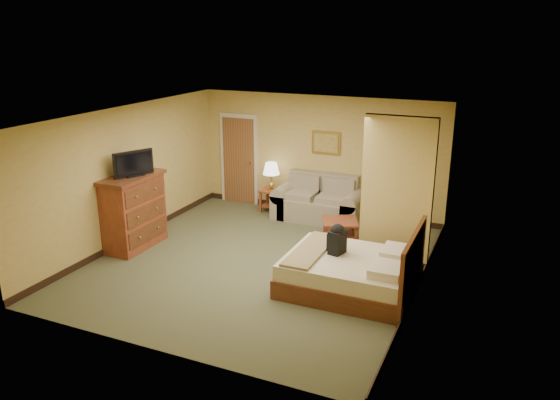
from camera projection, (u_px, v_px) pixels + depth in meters
The scene contains 17 objects.
floor at pixel (260, 262), 9.63m from camera, with size 6.00×6.00×0.00m, color #4D5034.
ceiling at pixel (258, 115), 8.84m from camera, with size 6.00×6.00×0.00m, color white.
back_wall at pixel (319, 156), 11.85m from camera, with size 5.50×0.02×2.60m, color tan.
left_wall at pixel (128, 175), 10.29m from camera, with size 0.02×6.00×2.60m, color tan.
right_wall at pixel (423, 214), 8.18m from camera, with size 0.02×6.00×2.60m, color tan.
partition at pixel (397, 192), 9.21m from camera, with size 1.20×0.15×2.60m, color tan.
door at pixel (239, 160), 12.65m from camera, with size 0.94×0.16×2.10m.
baseboard at pixel (318, 210), 12.22m from camera, with size 5.50×0.02×0.12m, color black.
loveseat at pixel (319, 205), 11.72m from camera, with size 1.90×0.88×0.96m.
side_table at pixel (271, 197), 12.22m from camera, with size 0.46×0.46×0.51m.
table_lamp at pixel (271, 169), 12.02m from camera, with size 0.37×0.37×0.62m.
coffee_table at pixel (340, 226), 10.52m from camera, with size 0.85×0.85×0.42m.
wall_picture at pixel (326, 143), 11.67m from camera, with size 0.65×0.04×0.50m.
dresser at pixel (133, 211), 10.14m from camera, with size 0.68×1.30×1.39m.
tv at pixel (134, 164), 9.82m from camera, with size 0.37×0.72×0.47m.
bed at pixel (354, 273), 8.53m from camera, with size 2.01×1.71×1.11m.
backpack at pixel (337, 238), 8.58m from camera, with size 0.25×0.32×0.49m.
Camera 1 is at (3.90, -7.94, 3.98)m, focal length 35.00 mm.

